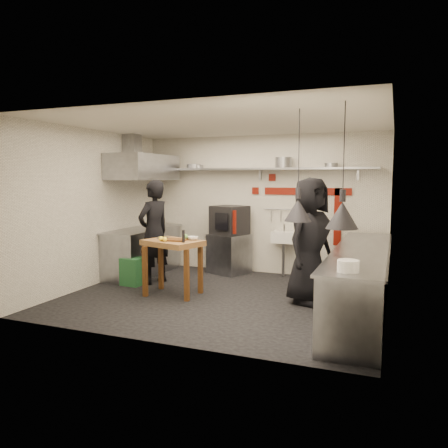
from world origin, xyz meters
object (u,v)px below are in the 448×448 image
(prep_table, at_px, (173,268))
(chef_left, at_px, (154,232))
(combi_oven, at_px, (230,220))
(green_bin, at_px, (134,271))
(oven_stand, at_px, (229,254))
(chef_right, at_px, (310,241))

(prep_table, height_order, chef_left, chef_left)
(combi_oven, xyz_separation_m, green_bin, (-1.28, -1.56, -0.84))
(chef_left, bearing_deg, oven_stand, 159.93)
(oven_stand, distance_m, prep_table, 1.93)
(combi_oven, height_order, chef_left, chef_left)
(combi_oven, bearing_deg, chef_left, -105.62)
(prep_table, xyz_separation_m, chef_right, (2.19, 0.38, 0.52))
(oven_stand, relative_size, chef_right, 0.41)
(oven_stand, distance_m, chef_right, 2.53)
(green_bin, xyz_separation_m, chef_right, (3.19, 0.03, 0.73))
(oven_stand, height_order, prep_table, prep_table)
(green_bin, relative_size, chef_right, 0.26)
(green_bin, bearing_deg, chef_left, 42.40)
(green_bin, bearing_deg, oven_stand, 50.93)
(chef_left, distance_m, chef_right, 2.92)
(combi_oven, bearing_deg, oven_stand, 163.74)
(green_bin, xyz_separation_m, prep_table, (1.00, -0.35, 0.21))
(chef_left, relative_size, chef_right, 0.98)
(combi_oven, xyz_separation_m, prep_table, (-0.28, -1.90, -0.63))
(oven_stand, xyz_separation_m, chef_left, (-0.99, -1.31, 0.55))
(prep_table, bearing_deg, oven_stand, 99.38)
(prep_table, relative_size, chef_left, 0.48)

